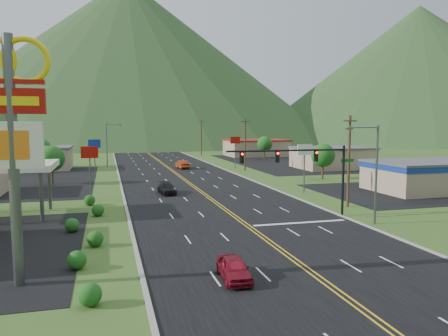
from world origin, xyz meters
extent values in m
plane|color=#344F1C|center=(0.00, 0.00, 0.00)|extent=(500.00, 500.00, 0.00)
cube|color=black|center=(0.00, 0.00, 0.00)|extent=(20.00, 460.00, 0.04)
cube|color=gray|center=(-10.15, 0.00, 0.00)|extent=(0.30, 460.00, 0.14)
cube|color=gray|center=(10.15, 0.00, 0.00)|extent=(0.30, 460.00, 0.14)
cylinder|color=#59595E|center=(-17.00, 2.00, 7.00)|extent=(0.60, 0.60, 14.00)
cube|color=white|center=(-17.00, 2.00, 8.00)|extent=(3.20, 0.50, 2.60)
cube|color=orange|center=(-17.00, 2.00, 8.00)|extent=(1.80, 0.55, 1.60)
cube|color=#A30E09|center=(-17.00, 2.00, 10.40)|extent=(3.60, 0.50, 1.40)
cube|color=yellow|center=(-17.00, 2.00, 10.40)|extent=(3.00, 0.55, 0.50)
cube|color=#A30E09|center=(-17.00, 2.00, 11.45)|extent=(3.60, 0.45, 0.25)
torus|color=yellow|center=(-16.15, 2.00, 12.60)|extent=(2.62, 0.32, 2.62)
cylinder|color=black|center=(10.50, 14.00, 3.50)|extent=(0.24, 0.24, 7.00)
cylinder|color=black|center=(4.50, 14.00, 6.60)|extent=(12.00, 0.18, 0.18)
cube|color=#0C591E|center=(10.90, 14.00, 5.50)|extent=(1.40, 0.06, 0.30)
cube|color=black|center=(7.50, 14.00, 6.00)|extent=(0.35, 0.28, 1.05)
sphere|color=#FF0C05|center=(7.50, 13.82, 6.35)|extent=(0.22, 0.22, 0.22)
cube|color=black|center=(3.50, 14.00, 6.00)|extent=(0.35, 0.28, 1.05)
sphere|color=#FF0C05|center=(3.50, 13.82, 6.35)|extent=(0.22, 0.22, 0.22)
cube|color=black|center=(0.00, 14.00, 6.00)|extent=(0.35, 0.28, 1.05)
sphere|color=#FF0C05|center=(0.00, 13.82, 6.35)|extent=(0.22, 0.22, 0.22)
cylinder|color=#59595E|center=(11.50, 10.00, 4.50)|extent=(0.20, 0.20, 9.00)
cylinder|color=#59595E|center=(10.06, 10.00, 8.80)|extent=(2.88, 0.12, 0.12)
cube|color=#59595E|center=(8.62, 10.00, 8.70)|extent=(0.60, 0.25, 0.18)
cylinder|color=#59595E|center=(-12.00, 70.00, 4.50)|extent=(0.20, 0.20, 9.00)
cylinder|color=#59595E|center=(-10.56, 70.00, 8.80)|extent=(2.88, 0.12, 0.12)
cube|color=#59595E|center=(-9.12, 70.00, 8.70)|extent=(0.60, 0.25, 0.18)
cube|color=white|center=(-22.00, 22.00, 5.00)|extent=(10.00, 8.00, 0.60)
cylinder|color=#59595E|center=(-18.00, 19.00, 2.50)|extent=(0.36, 0.36, 5.00)
cylinder|color=#59595E|center=(-18.00, 25.00, 2.50)|extent=(0.36, 0.36, 5.00)
cube|color=tan|center=(-28.00, 68.00, 2.10)|extent=(18.00, 11.00, 4.20)
cube|color=#4C4C51|center=(-28.00, 68.00, 4.35)|extent=(18.40, 11.40, 0.30)
cube|color=tan|center=(30.00, 25.00, 1.90)|extent=(15.00, 10.00, 3.80)
cube|color=#4C4C51|center=(30.00, 25.00, 3.95)|extent=(15.40, 10.40, 0.30)
cube|color=navy|center=(30.00, 25.00, 3.45)|extent=(15.20, 10.20, 0.70)
cube|color=tan|center=(32.00, 55.00, 2.00)|extent=(14.00, 11.00, 4.00)
cube|color=#4C4C51|center=(32.00, 55.00, 4.15)|extent=(14.40, 11.40, 0.30)
cube|color=tan|center=(28.00, 90.00, 2.10)|extent=(16.00, 12.00, 4.20)
cube|color=maroon|center=(28.00, 90.00, 4.35)|extent=(16.40, 12.40, 0.30)
cylinder|color=#59595E|center=(-14.00, 30.00, 2.50)|extent=(0.16, 0.16, 5.00)
cube|color=#A30E09|center=(-14.00, 30.00, 5.70)|extent=(2.00, 0.18, 1.40)
cylinder|color=#59595E|center=(-14.00, 52.00, 2.50)|extent=(0.16, 0.16, 5.00)
cube|color=navy|center=(-14.00, 52.00, 5.70)|extent=(2.00, 0.18, 1.40)
cylinder|color=#59595E|center=(13.00, 28.00, 2.50)|extent=(0.16, 0.16, 5.00)
cube|color=white|center=(13.00, 28.00, 5.70)|extent=(2.00, 0.18, 1.40)
cylinder|color=#59595E|center=(13.00, 60.00, 2.50)|extent=(0.16, 0.16, 5.00)
cube|color=#A30E09|center=(13.00, 60.00, 5.70)|extent=(2.00, 0.18, 1.40)
cylinder|color=#382314|center=(-20.00, 45.00, 1.50)|extent=(0.30, 0.30, 3.00)
sphere|color=#195017|center=(-20.00, 45.00, 3.90)|extent=(3.84, 3.84, 3.84)
cylinder|color=#382314|center=(-25.00, 72.00, 1.50)|extent=(0.30, 0.30, 3.00)
sphere|color=#195017|center=(-25.00, 72.00, 3.90)|extent=(3.84, 3.84, 3.84)
cylinder|color=#382314|center=(22.00, 40.00, 1.50)|extent=(0.30, 0.30, 3.00)
sphere|color=#195017|center=(22.00, 40.00, 3.90)|extent=(3.84, 3.84, 3.84)
cylinder|color=#382314|center=(26.00, 78.00, 1.50)|extent=(0.30, 0.30, 3.00)
sphere|color=#195017|center=(26.00, 78.00, 3.90)|extent=(3.84, 3.84, 3.84)
cylinder|color=#382314|center=(13.50, 18.00, 5.00)|extent=(0.28, 0.28, 10.00)
cube|color=#382314|center=(13.50, 18.00, 9.40)|extent=(1.60, 0.12, 0.12)
cylinder|color=#382314|center=(13.50, 55.00, 5.00)|extent=(0.28, 0.28, 10.00)
cube|color=#382314|center=(13.50, 55.00, 9.40)|extent=(1.60, 0.12, 0.12)
cylinder|color=#382314|center=(13.50, 95.00, 5.00)|extent=(0.28, 0.28, 10.00)
cube|color=#382314|center=(13.50, 95.00, 9.40)|extent=(1.60, 0.12, 0.12)
cylinder|color=#382314|center=(13.50, 135.00, 5.00)|extent=(0.28, 0.28, 10.00)
cube|color=#382314|center=(13.50, 135.00, 9.40)|extent=(1.60, 0.12, 0.12)
cone|color=#243C1B|center=(0.00, 220.00, 42.50)|extent=(220.00, 220.00, 85.00)
cone|color=#243C1B|center=(147.84, 176.19, 35.00)|extent=(180.00, 180.00, 70.00)
imported|color=maroon|center=(-4.95, -0.34, 0.67)|extent=(1.74, 3.99, 1.34)
imported|color=black|center=(-4.63, 31.66, 0.68)|extent=(2.15, 4.78, 1.36)
imported|color=#92300F|center=(2.53, 61.99, 0.82)|extent=(2.26, 5.16, 1.65)
camera|label=1|loc=(-11.97, -24.23, 9.24)|focal=35.00mm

